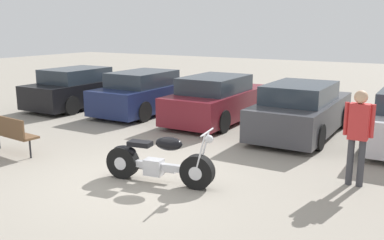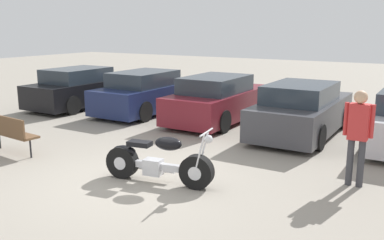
% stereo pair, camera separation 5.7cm
% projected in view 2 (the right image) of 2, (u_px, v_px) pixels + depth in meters
% --- Properties ---
extents(ground_plane, '(60.00, 60.00, 0.00)m').
position_uv_depth(ground_plane, '(135.00, 182.00, 8.02)').
color(ground_plane, gray).
extents(motorcycle, '(2.15, 0.73, 1.07)m').
position_uv_depth(motorcycle, '(157.00, 162.00, 7.91)').
color(motorcycle, black).
rests_on(motorcycle, ground_plane).
extents(parked_car_black, '(1.80, 4.20, 1.40)m').
position_uv_depth(parked_car_black, '(82.00, 89.00, 15.40)').
color(parked_car_black, black).
rests_on(parked_car_black, ground_plane).
extents(parked_car_navy, '(1.80, 4.20, 1.40)m').
position_uv_depth(parked_car_navy, '(147.00, 93.00, 14.35)').
color(parked_car_navy, '#19234C').
rests_on(parked_car_navy, ground_plane).
extents(parked_car_maroon, '(1.80, 4.20, 1.40)m').
position_uv_depth(parked_car_maroon, '(218.00, 100.00, 13.00)').
color(parked_car_maroon, maroon).
rests_on(parked_car_maroon, ground_plane).
extents(parked_car_dark_grey, '(1.80, 4.20, 1.40)m').
position_uv_depth(parked_car_dark_grey, '(302.00, 111.00, 11.37)').
color(parked_car_dark_grey, '#3D3D42').
rests_on(parked_car_dark_grey, ground_plane).
extents(park_bench, '(1.49, 0.54, 0.89)m').
position_uv_depth(park_bench, '(10.00, 131.00, 9.67)').
color(park_bench, brown).
rests_on(park_bench, ground_plane).
extents(person_standing, '(0.52, 0.24, 1.76)m').
position_uv_depth(person_standing, '(358.00, 130.00, 7.61)').
color(person_standing, '#38383D').
rests_on(person_standing, ground_plane).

